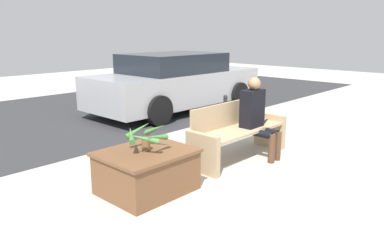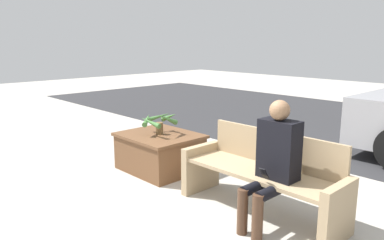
{
  "view_description": "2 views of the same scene",
  "coord_description": "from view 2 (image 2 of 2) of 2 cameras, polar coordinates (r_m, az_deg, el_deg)",
  "views": [
    {
      "loc": [
        -4.4,
        -2.4,
        1.93
      ],
      "look_at": [
        -0.86,
        0.91,
        0.78
      ],
      "focal_mm": 35.0,
      "sensor_mm": 36.0,
      "label": 1
    },
    {
      "loc": [
        2.39,
        -2.21,
        1.8
      ],
      "look_at": [
        -1.12,
        1.11,
        0.78
      ],
      "focal_mm": 35.0,
      "sensor_mm": 36.0,
      "label": 2
    }
  ],
  "objects": [
    {
      "name": "planter_box",
      "position": [
        5.34,
        -4.92,
        -4.69
      ],
      "size": [
        1.08,
        0.91,
        0.53
      ],
      "color": "brown",
      "rests_on": "ground_plane"
    },
    {
      "name": "potted_plant",
      "position": [
        5.23,
        -5.12,
        -0.04
      ],
      "size": [
        0.49,
        0.54,
        0.35
      ],
      "color": "brown",
      "rests_on": "planter_box"
    },
    {
      "name": "ground_plane",
      "position": [
        3.72,
        -0.57,
        -17.07
      ],
      "size": [
        30.0,
        30.0,
        0.0
      ],
      "primitive_type": "plane",
      "color": "#ADA89E"
    },
    {
      "name": "person_seated",
      "position": [
        3.71,
        12.32,
        -5.79
      ],
      "size": [
        0.39,
        0.59,
        1.26
      ],
      "color": "black",
      "rests_on": "ground_plane"
    },
    {
      "name": "bench",
      "position": [
        4.08,
        10.67,
        -8.17
      ],
      "size": [
        1.83,
        0.57,
        0.86
      ],
      "color": "tan",
      "rests_on": "ground_plane"
    }
  ]
}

